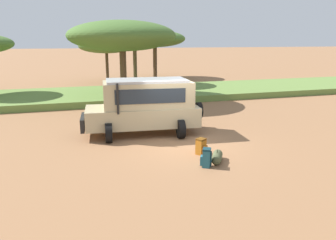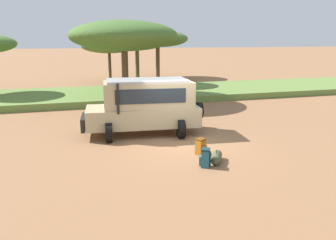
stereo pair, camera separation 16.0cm
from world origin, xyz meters
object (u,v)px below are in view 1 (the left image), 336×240
at_px(duffel_bag_low_black_case, 217,157).
at_px(acacia_tree_right_mid, 106,46).
at_px(acacia_tree_far_right, 134,34).
at_px(safari_vehicle, 145,105).
at_px(acacia_tree_centre_back, 122,36).
at_px(backpack_beside_front_wheel, 206,158).
at_px(backpack_cluster_center, 201,147).
at_px(acacia_tree_distant_right, 155,39).

xyz_separation_m(duffel_bag_low_black_case, acacia_tree_right_mid, (-0.96, 22.93, 3.34)).
bearing_deg(acacia_tree_far_right, safari_vehicle, -99.78).
bearing_deg(duffel_bag_low_black_case, acacia_tree_right_mid, 92.40).
height_order(acacia_tree_centre_back, acacia_tree_right_mid, acacia_tree_centre_back).
distance_m(duffel_bag_low_black_case, acacia_tree_far_right, 18.37).
bearing_deg(backpack_beside_front_wheel, safari_vehicle, 103.01).
relative_size(backpack_cluster_center, duffel_bag_low_black_case, 0.68).
bearing_deg(acacia_tree_far_right, backpack_beside_front_wheel, -94.19).
bearing_deg(safari_vehicle, acacia_tree_distant_right, 73.98).
relative_size(safari_vehicle, acacia_tree_centre_back, 0.77).
relative_size(safari_vehicle, backpack_cluster_center, 9.09).
distance_m(backpack_cluster_center, duffel_bag_low_black_case, 0.92).
distance_m(safari_vehicle, backpack_beside_front_wheel, 4.68).
xyz_separation_m(safari_vehicle, acacia_tree_far_right, (2.36, 13.68, 3.26)).
bearing_deg(acacia_tree_centre_back, backpack_beside_front_wheel, -87.04).
bearing_deg(acacia_tree_distant_right, acacia_tree_centre_back, -113.09).
xyz_separation_m(backpack_beside_front_wheel, acacia_tree_far_right, (1.33, 18.13, 4.25)).
height_order(duffel_bag_low_black_case, acacia_tree_right_mid, acacia_tree_right_mid).
relative_size(backpack_beside_front_wheel, acacia_tree_right_mid, 0.12).
bearing_deg(duffel_bag_low_black_case, acacia_tree_distant_right, 79.87).
height_order(safari_vehicle, backpack_cluster_center, safari_vehicle).
bearing_deg(acacia_tree_right_mid, duffel_bag_low_black_case, -87.60).
relative_size(backpack_beside_front_wheel, duffel_bag_low_black_case, 0.73).
xyz_separation_m(duffel_bag_low_black_case, acacia_tree_distant_right, (4.55, 25.48, 4.03)).
height_order(acacia_tree_right_mid, acacia_tree_distant_right, acacia_tree_distant_right).
height_order(backpack_cluster_center, acacia_tree_far_right, acacia_tree_far_right).
bearing_deg(acacia_tree_centre_back, safari_vehicle, -92.84).
bearing_deg(duffel_bag_low_black_case, backpack_cluster_center, 104.16).
distance_m(backpack_beside_front_wheel, acacia_tree_centre_back, 13.00).
xyz_separation_m(acacia_tree_far_right, acacia_tree_distant_right, (3.77, 7.66, -0.36)).
relative_size(acacia_tree_centre_back, acacia_tree_distant_right, 1.06).
height_order(safari_vehicle, acacia_tree_centre_back, acacia_tree_centre_back).
xyz_separation_m(backpack_beside_front_wheel, backpack_cluster_center, (0.32, 1.20, -0.02)).
height_order(safari_vehicle, acacia_tree_far_right, acacia_tree_far_right).
height_order(safari_vehicle, backpack_beside_front_wheel, safari_vehicle).
xyz_separation_m(acacia_tree_centre_back, acacia_tree_far_right, (1.97, 5.79, 0.22)).
height_order(backpack_cluster_center, acacia_tree_centre_back, acacia_tree_centre_back).
bearing_deg(safari_vehicle, acacia_tree_centre_back, 87.16).
relative_size(backpack_beside_front_wheel, acacia_tree_distant_right, 0.10).
height_order(duffel_bag_low_black_case, acacia_tree_centre_back, acacia_tree_centre_back).
relative_size(acacia_tree_right_mid, acacia_tree_far_right, 1.00).
bearing_deg(acacia_tree_distant_right, backpack_beside_front_wheel, -101.18).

